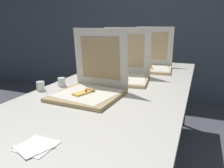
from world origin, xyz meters
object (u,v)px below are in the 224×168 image
(pizza_box_back, at_px, (151,63))
(cup_white_far, at_px, (107,69))
(table, at_px, (118,91))
(napkin_pile, at_px, (36,147))
(pizza_box_front, at_px, (90,86))
(cup_white_near_left, at_px, (40,86))
(pizza_box_middle, at_px, (124,73))
(cup_white_mid, at_px, (81,76))
(cup_white_near_center, at_px, (62,82))

(pizza_box_back, height_order, cup_white_far, pizza_box_back)
(table, distance_m, napkin_pile, 0.89)
(pizza_box_front, height_order, napkin_pile, pizza_box_front)
(cup_white_near_left, xyz_separation_m, napkin_pile, (0.45, -0.59, -0.03))
(pizza_box_middle, distance_m, cup_white_far, 0.31)
(cup_white_near_left, bearing_deg, pizza_box_middle, 49.36)
(cup_white_mid, height_order, cup_white_near_center, same)
(cup_white_mid, distance_m, napkin_pile, 1.02)
(pizza_box_front, height_order, cup_white_far, pizza_box_front)
(pizza_box_back, xyz_separation_m, cup_white_near_center, (-0.47, -0.86, -0.03))
(pizza_box_back, distance_m, cup_white_far, 0.46)
(cup_white_far, relative_size, cup_white_near_center, 1.00)
(pizza_box_middle, xyz_separation_m, pizza_box_back, (0.11, 0.50, -0.00))
(cup_white_near_left, bearing_deg, cup_white_far, 75.06)
(pizza_box_front, xyz_separation_m, pizza_box_back, (0.18, 0.96, -0.00))
(cup_white_near_center, bearing_deg, pizza_box_front, -20.82)
(cup_white_mid, distance_m, cup_white_near_center, 0.23)
(table, distance_m, cup_white_mid, 0.35)
(pizza_box_middle, bearing_deg, cup_white_far, 132.09)
(cup_white_near_center, bearing_deg, cup_white_mid, 80.86)
(cup_white_far, bearing_deg, pizza_box_front, -75.60)
(pizza_box_front, xyz_separation_m, cup_white_near_center, (-0.29, 0.11, -0.03))
(cup_white_near_center, bearing_deg, pizza_box_back, 61.41)
(table, bearing_deg, cup_white_mid, 169.30)
(table, relative_size, cup_white_mid, 37.61)
(pizza_box_front, bearing_deg, cup_white_near_center, 162.51)
(cup_white_near_center, bearing_deg, napkin_pile, -62.62)
(cup_white_far, xyz_separation_m, cup_white_near_center, (-0.12, -0.56, 0.00))
(pizza_box_back, distance_m, cup_white_near_center, 0.97)
(cup_white_mid, bearing_deg, cup_white_near_left, -106.32)
(cup_white_mid, xyz_separation_m, cup_white_near_center, (-0.04, -0.22, 0.00))
(pizza_box_front, bearing_deg, pizza_box_back, 82.73)
(table, distance_m, pizza_box_front, 0.30)
(pizza_box_front, distance_m, pizza_box_middle, 0.46)
(pizza_box_front, distance_m, cup_white_near_left, 0.36)
(cup_white_near_center, height_order, napkin_pile, cup_white_near_center)
(table, bearing_deg, pizza_box_back, 82.52)
(pizza_box_front, xyz_separation_m, cup_white_mid, (-0.25, 0.33, -0.03))
(table, xyz_separation_m, pizza_box_front, (-0.09, -0.27, 0.10))
(table, bearing_deg, cup_white_near_left, -145.95)
(cup_white_near_center, relative_size, cup_white_near_left, 1.00)
(cup_white_mid, relative_size, cup_white_near_center, 1.00)
(table, bearing_deg, cup_white_near_center, -157.07)
(pizza_box_front, xyz_separation_m, pizza_box_middle, (0.07, 0.46, 0.00))
(table, distance_m, cup_white_near_left, 0.54)
(cup_white_far, relative_size, napkin_pile, 0.41)
(cup_white_mid, bearing_deg, pizza_box_front, -52.96)
(table, relative_size, cup_white_near_left, 37.61)
(cup_white_near_center, relative_size, napkin_pile, 0.41)
(pizza_box_middle, height_order, cup_white_mid, pizza_box_middle)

